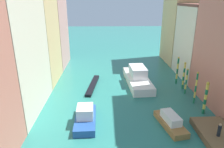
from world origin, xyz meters
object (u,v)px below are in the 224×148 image
at_px(person_on_dock, 219,130).
at_px(vaporetto_white, 137,78).
at_px(mooring_pole_0, 206,98).
at_px(gondola_black, 93,85).
at_px(mooring_pole_3, 184,75).
at_px(motorboat_0, 170,121).
at_px(mooring_pole_1, 196,88).
at_px(mooring_pole_4, 177,70).
at_px(waterfront_dock, 220,139).
at_px(motorboat_1, 85,117).
at_px(mooring_pole_2, 186,81).

relative_size(person_on_dock, vaporetto_white, 0.13).
height_order(person_on_dock, mooring_pole_0, mooring_pole_0).
xyz_separation_m(mooring_pole_0, gondola_black, (-14.89, 9.39, -2.05)).
bearing_deg(mooring_pole_3, motorboat_0, -115.88).
relative_size(mooring_pole_1, mooring_pole_4, 0.98).
distance_m(waterfront_dock, mooring_pole_3, 13.97).
relative_size(mooring_pole_4, gondola_black, 0.57).
bearing_deg(motorboat_0, motorboat_1, 174.25).
bearing_deg(mooring_pole_3, vaporetto_white, 161.51).
distance_m(motorboat_0, motorboat_1, 10.03).
distance_m(mooring_pole_3, gondola_black, 15.17).
relative_size(mooring_pole_4, vaporetto_white, 0.43).
bearing_deg(gondola_black, mooring_pole_4, 3.39).
bearing_deg(waterfront_dock, motorboat_1, 164.49).
xyz_separation_m(waterfront_dock, mooring_pole_4, (0.49, 16.00, 2.10)).
bearing_deg(gondola_black, person_on_dock, -47.58).
height_order(mooring_pole_0, motorboat_0, mooring_pole_0).
xyz_separation_m(mooring_pole_0, mooring_pole_1, (-0.10, 2.85, 0.15)).
bearing_deg(mooring_pole_2, person_on_dock, -94.15).
distance_m(waterfront_dock, mooring_pole_2, 11.98).
height_order(mooring_pole_1, motorboat_0, mooring_pole_1).
xyz_separation_m(mooring_pole_2, mooring_pole_3, (0.29, 1.97, 0.21)).
bearing_deg(mooring_pole_2, mooring_pole_1, -88.12).
distance_m(person_on_dock, mooring_pole_0, 5.89).
xyz_separation_m(person_on_dock, mooring_pole_3, (1.14, 13.79, 0.92)).
bearing_deg(vaporetto_white, motorboat_1, -123.38).
xyz_separation_m(vaporetto_white, motorboat_0, (1.94, -13.22, -0.45)).
height_order(mooring_pole_3, vaporetto_white, mooring_pole_3).
bearing_deg(mooring_pole_1, mooring_pole_3, 88.04).
distance_m(mooring_pole_4, motorboat_1, 19.19).
height_order(person_on_dock, mooring_pole_4, mooring_pole_4).
height_order(person_on_dock, gondola_black, person_on_dock).
bearing_deg(waterfront_dock, mooring_pole_2, 87.30).
bearing_deg(mooring_pole_1, waterfront_dock, -94.43).
bearing_deg(waterfront_dock, gondola_black, 133.00).
distance_m(person_on_dock, motorboat_1, 14.65).
height_order(person_on_dock, vaporetto_white, vaporetto_white).
bearing_deg(motorboat_0, person_on_dock, -35.91).
bearing_deg(motorboat_1, vaporetto_white, 56.62).
height_order(mooring_pole_2, mooring_pole_4, mooring_pole_4).
height_order(mooring_pole_1, gondola_black, mooring_pole_1).
bearing_deg(vaporetto_white, mooring_pole_1, -47.41).
bearing_deg(mooring_pole_1, vaporetto_white, 132.59).
relative_size(mooring_pole_2, gondola_black, 0.48).
bearing_deg(mooring_pole_2, gondola_black, 167.34).
bearing_deg(motorboat_0, mooring_pole_3, 64.12).
bearing_deg(person_on_dock, motorboat_0, 144.09).
distance_m(person_on_dock, gondola_black, 20.52).
xyz_separation_m(waterfront_dock, person_on_dock, (-0.30, 0.01, 1.04)).
relative_size(mooring_pole_4, motorboat_0, 0.85).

